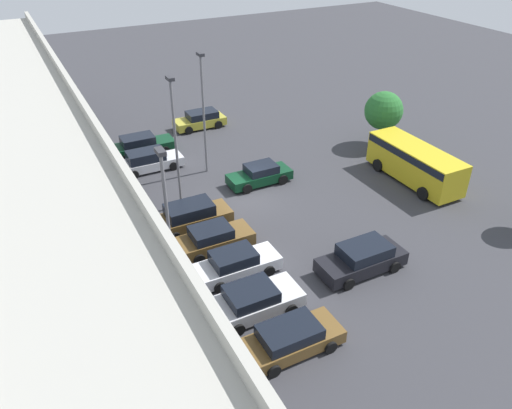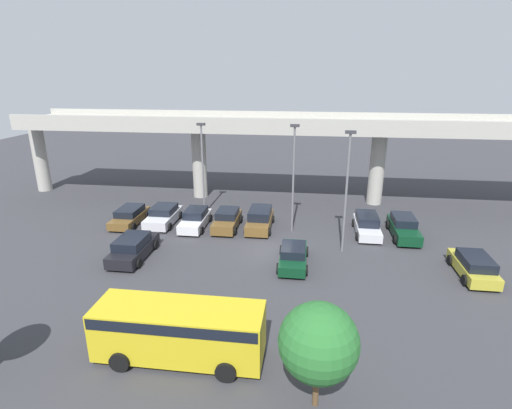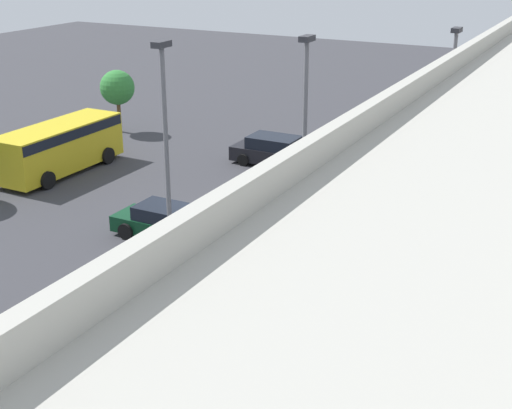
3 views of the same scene
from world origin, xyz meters
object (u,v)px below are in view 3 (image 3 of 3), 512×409
Objects in this scene: parked_car_1 at (276,151)px; tree_front_left at (117,88)px; parked_car_4 at (334,222)px; shuttle_bus at (59,144)px; parked_car_7 at (175,360)px; parked_car_6 at (231,319)px; parked_car_3 at (350,202)px; parked_car_9 at (395,169)px; parked_car_0 at (405,154)px; lamp_post_mid_lot at (305,138)px; parked_car_2 at (367,184)px; lamp_post_by_overpass at (166,151)px; parked_car_5 at (165,223)px; lamp_post_near_aisle at (449,107)px.

tree_front_left reaches higher than parked_car_1.
parked_car_4 is 0.63× the size of shuttle_bus.
parked_car_1 is at bearing -71.69° from parked_car_7.
shuttle_bus reaches higher than parked_car_1.
parked_car_6 is 1.21× the size of tree_front_left.
parked_car_3 is 5.56m from parked_car_9.
parked_car_0 is 0.54× the size of lamp_post_mid_lot.
lamp_post_mid_lot reaches higher than shuttle_bus.
shuttle_bus is (-10.20, -16.08, 0.80)m from parked_car_6.
parked_car_2 is 16.03m from shuttle_bus.
parked_car_9 is 1.16× the size of tree_front_left.
tree_front_left reaches higher than shuttle_bus.
parked_car_3 is 10.60m from lamp_post_by_overpass.
lamp_post_by_overpass is at bearing 79.51° from parked_car_0.
tree_front_left is at bearing 172.51° from parked_car_1.
parked_car_7 is at bearing 50.71° from shuttle_bus.
parked_car_0 is 8.41m from parked_car_3.
parked_car_1 is 1.02× the size of parked_car_6.
tree_front_left is (-12.58, -12.13, 2.15)m from parked_car_5.
shuttle_bus is (-4.63, -9.80, 0.86)m from parked_car_5.
parked_car_1 reaches higher than parked_car_3.
shuttle_bus is (3.72, -15.57, 0.82)m from parked_car_2.
parked_car_1 reaches higher than parked_car_5.
parked_car_3 is 0.93× the size of parked_car_4.
parked_car_6 is at bearing 45.40° from tree_front_left.
parked_car_5 is 0.99× the size of parked_car_9.
lamp_post_by_overpass is at bearing 74.96° from parked_car_2.
parked_car_9 is 18.50m from tree_front_left.
parked_car_0 is at bearing -89.55° from parked_car_3.
parked_car_3 is at bearing -49.87° from lamp_post_near_aisle.
parked_car_3 is at bearing 93.94° from shuttle_bus.
parked_car_3 is at bearing -83.35° from parked_car_4.
lamp_post_mid_lot is at bearing -89.62° from parked_car_7.
parked_car_5 is 1.16× the size of tree_front_left.
parked_car_4 is (2.68, 0.31, 0.07)m from parked_car_3.
parked_car_4 is (8.01, 6.61, 0.04)m from parked_car_1.
lamp_post_near_aisle reaches higher than parked_car_3.
parked_car_5 is 10.28m from parked_car_7.
parked_car_1 is at bearing -50.46° from parked_car_4.
parked_car_5 is 0.60× the size of shuttle_bus.
lamp_post_by_overpass is (14.43, 2.99, 4.27)m from parked_car_1.
parked_car_6 is (8.60, 0.05, -0.06)m from parked_car_4.
parked_car_0 is 6.95m from parked_car_1.
parked_car_9 is (-16.84, -0.07, -0.02)m from parked_car_6.
lamp_post_near_aisle is (-5.45, 2.98, 3.98)m from parked_car_4.
tree_front_left reaches higher than parked_car_4.
parked_car_4 is 0.99× the size of parked_car_6.
parked_car_9 is 11.70m from lamp_post_mid_lot.
parked_car_7 is (16.67, 0.26, 0.05)m from parked_car_2.
parked_car_3 is 0.96× the size of parked_car_5.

